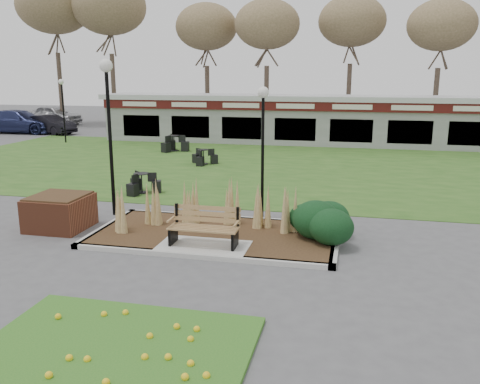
% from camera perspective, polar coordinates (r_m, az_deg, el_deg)
% --- Properties ---
extents(ground, '(100.00, 100.00, 0.00)m').
position_cam_1_polar(ground, '(12.33, -4.29, -6.78)').
color(ground, '#515154').
rests_on(ground, ground).
extents(lawn, '(34.00, 16.00, 0.02)m').
position_cam_1_polar(lawn, '(23.69, 4.25, 2.98)').
color(lawn, '#2A571B').
rests_on(lawn, ground).
extents(flower_bed, '(4.20, 3.00, 0.16)m').
position_cam_1_polar(flower_bed, '(8.42, -13.91, -16.66)').
color(flower_bed, '#2B6C1E').
rests_on(flower_bed, ground).
extents(planting_bed, '(6.75, 3.40, 1.27)m').
position_cam_1_polar(planting_bed, '(13.18, 2.74, -3.75)').
color(planting_bed, '#372116').
rests_on(planting_bed, ground).
extents(park_bench, '(1.70, 0.66, 0.93)m').
position_cam_1_polar(park_bench, '(12.37, -4.00, -3.83)').
color(park_bench, olive).
rests_on(park_bench, ground).
extents(brick_planter, '(1.50, 1.50, 0.95)m').
position_cam_1_polar(brick_planter, '(14.87, -19.59, -2.10)').
color(brick_planter, brown).
rests_on(brick_planter, ground).
extents(food_pavilion, '(24.60, 3.40, 2.90)m').
position_cam_1_polar(food_pavilion, '(31.34, 6.53, 8.14)').
color(food_pavilion, gray).
rests_on(food_pavilion, ground).
extents(tree_backdrop, '(47.24, 5.24, 10.36)m').
position_cam_1_polar(tree_backdrop, '(39.43, 8.21, 19.15)').
color(tree_backdrop, '#47382B').
rests_on(tree_backdrop, ground).
extents(lamp_post_near_left, '(0.32, 0.32, 3.84)m').
position_cam_1_polar(lamp_post_near_left, '(14.56, 2.59, 7.65)').
color(lamp_post_near_left, black).
rests_on(lamp_post_near_left, ground).
extents(lamp_post_mid_right, '(0.38, 0.38, 4.60)m').
position_cam_1_polar(lamp_post_mid_right, '(15.41, -14.59, 9.63)').
color(lamp_post_mid_right, black).
rests_on(lamp_post_mid_right, ground).
extents(lamp_post_far_left, '(0.32, 0.32, 3.85)m').
position_cam_1_polar(lamp_post_far_left, '(33.08, -19.33, 10.07)').
color(lamp_post_far_left, black).
rests_on(lamp_post_far_left, ground).
extents(bistro_set_a, '(1.45, 1.60, 0.85)m').
position_cam_1_polar(bistro_set_a, '(28.22, -7.41, 5.17)').
color(bistro_set_a, black).
rests_on(bistro_set_a, ground).
extents(bistro_set_b, '(1.31, 1.29, 0.71)m').
position_cam_1_polar(bistro_set_b, '(18.49, -10.96, 0.64)').
color(bistro_set_b, black).
rests_on(bistro_set_b, ground).
extents(bistro_set_c, '(1.30, 1.15, 0.69)m').
position_cam_1_polar(bistro_set_c, '(23.98, -4.10, 3.69)').
color(bistro_set_c, black).
rests_on(bistro_set_c, ground).
extents(car_silver, '(4.97, 2.64, 1.61)m').
position_cam_1_polar(car_silver, '(45.42, -20.12, 8.14)').
color(car_silver, '#A3A3A8').
rests_on(car_silver, ground).
extents(car_black, '(4.27, 2.56, 1.33)m').
position_cam_1_polar(car_black, '(38.54, -20.55, 7.12)').
color(car_black, black).
rests_on(car_black, ground).
extents(car_blue, '(5.72, 2.57, 1.63)m').
position_cam_1_polar(car_blue, '(39.88, -23.46, 7.27)').
color(car_blue, navy).
rests_on(car_blue, ground).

